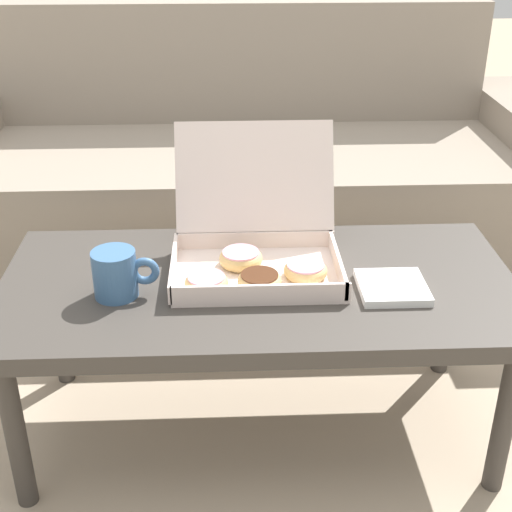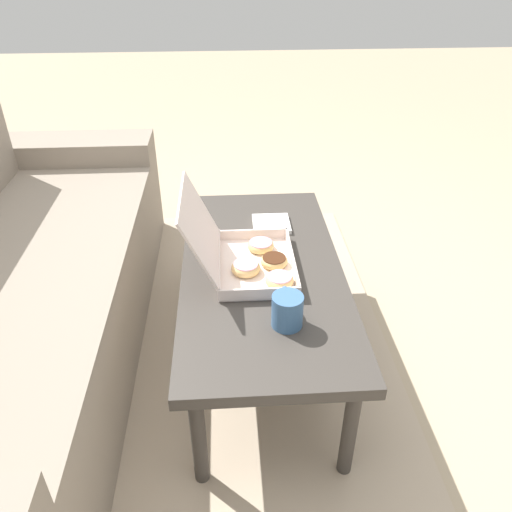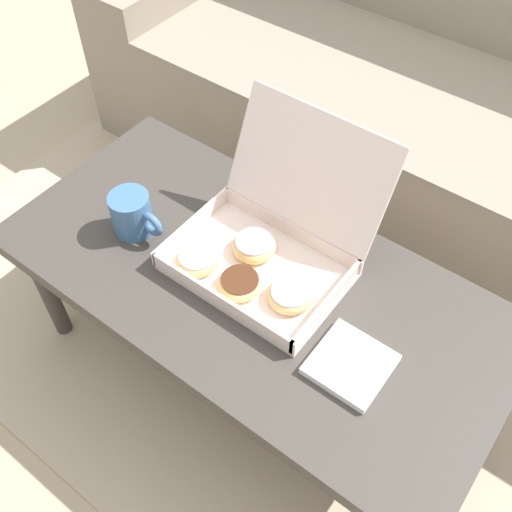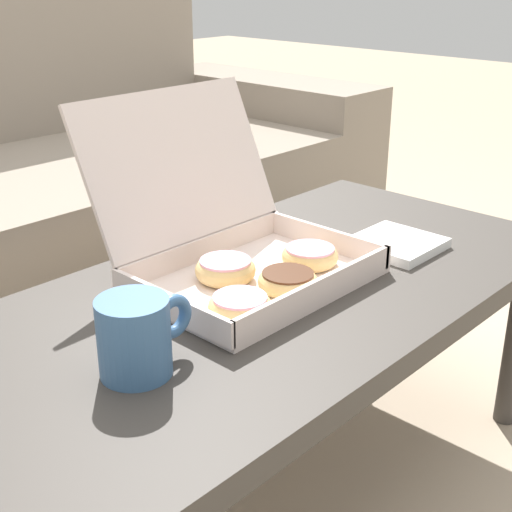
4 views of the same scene
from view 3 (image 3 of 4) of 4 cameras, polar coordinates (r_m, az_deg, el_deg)
name	(u,v)px [view 3 (image 3 of 4)]	position (r m, az deg, el deg)	size (l,w,h in m)	color
ground_plane	(279,340)	(1.71, 2.25, -8.02)	(12.00, 12.00, 0.00)	tan
area_rug	(336,272)	(1.86, 7.65, -1.56)	(2.28, 1.87, 0.01)	tan
couch	(431,114)	(2.00, 16.36, 12.84)	(2.16, 0.81, 0.86)	gray
coffee_table	(252,289)	(1.34, -0.38, -3.17)	(1.14, 0.55, 0.42)	#3D3833
pastry_box	(263,246)	(1.29, 0.67, 0.92)	(0.37, 0.37, 0.29)	silver
coffee_mug	(133,214)	(1.38, -11.65, 3.92)	(0.14, 0.09, 0.10)	#3D6693
napkin_stack	(351,364)	(1.19, 8.99, -10.15)	(0.14, 0.14, 0.02)	white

